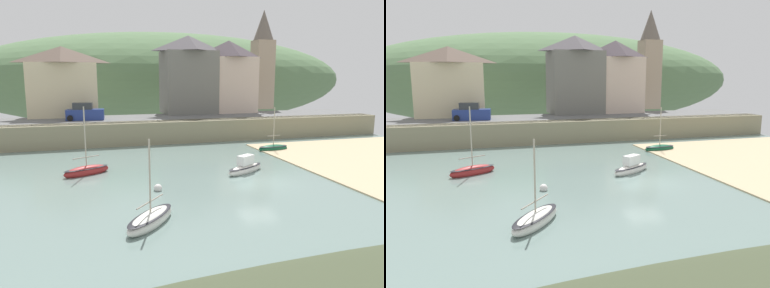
% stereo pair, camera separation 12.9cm
% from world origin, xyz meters
% --- Properties ---
extents(ground, '(48.00, 41.00, 0.61)m').
position_xyz_m(ground, '(1.40, -9.56, 0.16)').
color(ground, slate).
extents(quay_seawall, '(48.00, 9.40, 2.40)m').
position_xyz_m(quay_seawall, '(0.00, 17.50, 1.36)').
color(quay_seawall, gray).
rests_on(quay_seawall, ground).
extents(hillside_backdrop, '(80.00, 44.00, 18.78)m').
position_xyz_m(hillside_backdrop, '(4.64, 55.20, 6.57)').
color(hillside_backdrop, '#55744C').
rests_on(hillside_backdrop, ground).
extents(waterfront_building_left, '(8.21, 4.87, 8.37)m').
position_xyz_m(waterfront_building_left, '(-13.72, 25.20, 6.66)').
color(waterfront_building_left, beige).
rests_on(waterfront_building_left, ground).
extents(waterfront_building_centre, '(7.01, 5.95, 10.07)m').
position_xyz_m(waterfront_building_centre, '(2.02, 25.20, 7.51)').
color(waterfront_building_centre, slate).
rests_on(waterfront_building_centre, ground).
extents(waterfront_building_right, '(6.91, 5.58, 9.58)m').
position_xyz_m(waterfront_building_right, '(7.70, 25.20, 7.28)').
color(waterfront_building_right, beige).
rests_on(waterfront_building_right, ground).
extents(church_with_spire, '(3.00, 3.00, 14.50)m').
position_xyz_m(church_with_spire, '(14.80, 29.20, 9.87)').
color(church_with_spire, tan).
rests_on(church_with_spire, ground).
extents(fishing_boat_green, '(3.85, 2.73, 1.51)m').
position_xyz_m(fishing_boat_green, '(0.17, 2.53, 0.37)').
color(fishing_boat_green, silver).
rests_on(fishing_boat_green, ground).
extents(sailboat_white_hull, '(3.35, 3.64, 4.48)m').
position_xyz_m(sailboat_white_hull, '(-8.54, -5.54, 0.29)').
color(sailboat_white_hull, silver).
rests_on(sailboat_white_hull, ground).
extents(motorboat_with_cabin, '(3.62, 2.39, 5.27)m').
position_xyz_m(motorboat_with_cabin, '(-11.45, 5.26, 0.30)').
color(motorboat_with_cabin, maroon).
rests_on(motorboat_with_cabin, ground).
extents(dinghy_open_wooden, '(3.32, 1.42, 4.44)m').
position_xyz_m(dinghy_open_wooden, '(6.42, 9.72, 0.26)').
color(dinghy_open_wooden, '#145436').
rests_on(dinghy_open_wooden, ground).
extents(parked_car_near_slipway, '(4.25, 2.09, 1.95)m').
position_xyz_m(parked_car_near_slipway, '(-11.35, 20.70, 3.20)').
color(parked_car_near_slipway, navy).
rests_on(parked_car_near_slipway, ground).
extents(mooring_buoy, '(0.54, 0.54, 0.54)m').
position_xyz_m(mooring_buoy, '(-7.12, -0.14, 0.16)').
color(mooring_buoy, silver).
rests_on(mooring_buoy, ground).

